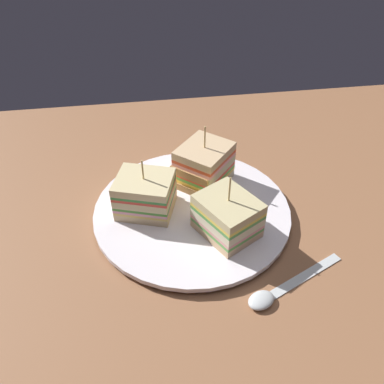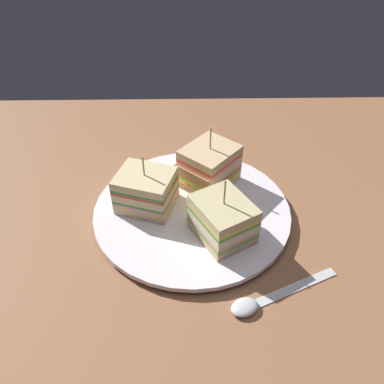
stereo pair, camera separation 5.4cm
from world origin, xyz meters
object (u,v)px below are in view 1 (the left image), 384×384
object	(u,v)px
sandwich_wedge_0	(204,165)
spoon	(275,292)
sandwich_wedge_2	(227,216)
plate	(192,210)
sandwich_wedge_1	(146,195)

from	to	relation	value
sandwich_wedge_0	spoon	xyz separation A→B (cm)	(4.97, -21.15, -4.04)
sandwich_wedge_0	sandwich_wedge_2	world-z (taller)	sandwich_wedge_0
spoon	sandwich_wedge_0	bearing A→B (deg)	-100.56
sandwich_wedge_2	sandwich_wedge_0	bearing A→B (deg)	-23.55
plate	sandwich_wedge_2	xyz separation A→B (cm)	(3.87, -5.23, 3.26)
spoon	sandwich_wedge_1	bearing A→B (deg)	-72.12
sandwich_wedge_0	sandwich_wedge_2	distance (cm)	11.21
plate	sandwich_wedge_1	xyz separation A→B (cm)	(-6.47, 0.69, 3.29)
sandwich_wedge_0	sandwich_wedge_1	bearing A→B (deg)	-19.04
sandwich_wedge_0	sandwich_wedge_1	xyz separation A→B (cm)	(-9.21, -5.22, -0.34)
sandwich_wedge_1	spoon	bearing A→B (deg)	-30.17
plate	sandwich_wedge_0	distance (cm)	7.46
sandwich_wedge_1	sandwich_wedge_0	bearing A→B (deg)	47.70
sandwich_wedge_0	spoon	bearing A→B (deg)	54.64
sandwich_wedge_1	spoon	distance (cm)	21.65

